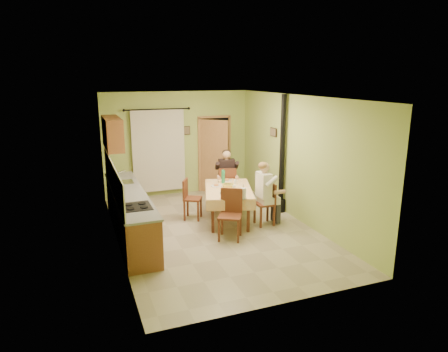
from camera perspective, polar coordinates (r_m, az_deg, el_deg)
name	(u,v)px	position (r m, az deg, el deg)	size (l,w,h in m)	color
floor	(215,230)	(8.58, -1.34, -7.77)	(4.00, 6.00, 0.01)	tan
room_shell	(214,146)	(8.08, -1.41, 4.29)	(4.04, 6.04, 2.82)	#B1C867
kitchen_run	(129,213)	(8.41, -13.35, -5.11)	(0.64, 3.64, 1.56)	brown
upper_cabinets	(112,133)	(9.33, -15.65, 5.92)	(0.35, 1.40, 0.70)	brown
curtain	(159,150)	(10.79, -9.31, 3.62)	(1.70, 0.07, 2.22)	black
doorway	(214,155)	(11.17, -1.41, 3.07)	(0.96, 0.61, 2.15)	black
dining_table	(228,204)	(9.02, 0.63, -4.08)	(1.48, 1.91, 0.76)	#F0BD7B
tableware	(230,187)	(8.80, 0.84, -1.60)	(0.66, 1.64, 0.33)	white
chair_far	(227,194)	(10.09, 0.39, -2.60)	(0.53, 0.53, 1.00)	#5E2D19
chair_near	(230,225)	(8.08, 0.87, -6.97)	(0.60, 0.60, 1.01)	#5E2D19
chair_right	(265,212)	(8.85, 5.86, -5.13)	(0.38, 0.38, 0.93)	#5E2D19
chair_left	(192,207)	(9.19, -4.57, -4.38)	(0.51, 0.51, 0.93)	#5E2D19
man_far	(227,171)	(9.95, 0.39, 0.67)	(0.64, 0.56, 1.39)	black
man_right	(265,186)	(8.67, 5.89, -1.46)	(0.47, 0.58, 1.39)	silver
stove_flue	(282,170)	(9.54, 8.23, 0.82)	(0.24, 0.24, 2.80)	black
picture_back	(187,130)	(10.96, -5.36, 6.49)	(0.19, 0.03, 0.23)	black
picture_right	(273,132)	(9.94, 7.08, 6.24)	(0.03, 0.31, 0.21)	brown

